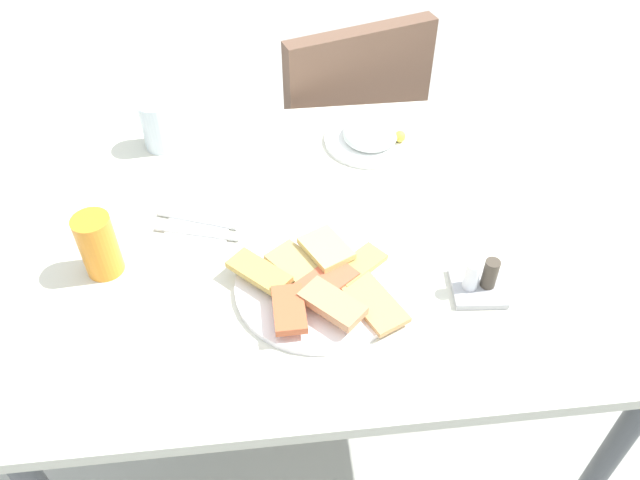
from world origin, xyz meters
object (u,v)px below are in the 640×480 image
(paper_napkin, at_px, (198,227))
(fork, at_px, (197,232))
(dining_table, at_px, (321,259))
(soda_can, at_px, (98,245))
(condiment_caddy, at_px, (479,282))
(drinking_glass, at_px, (158,125))
(dining_chair, at_px, (340,140))
(salad_plate_greens, at_px, (371,136))
(pide_platter, at_px, (319,283))
(spoon, at_px, (198,220))

(paper_napkin, distance_m, fork, 0.02)
(dining_table, bearing_deg, soda_can, -171.40)
(soda_can, height_order, condiment_caddy, soda_can)
(drinking_glass, distance_m, fork, 0.31)
(dining_table, bearing_deg, condiment_caddy, -35.55)
(dining_chair, xyz_separation_m, paper_napkin, (-0.36, -0.62, 0.26))
(soda_can, bearing_deg, salad_plate_greens, 31.57)
(salad_plate_greens, bearing_deg, pide_platter, -110.98)
(dining_table, relative_size, salad_plate_greens, 5.70)
(dining_chair, bearing_deg, drinking_glass, -142.94)
(soda_can, height_order, drinking_glass, soda_can)
(dining_table, bearing_deg, dining_chair, 78.86)
(fork, height_order, condiment_caddy, condiment_caddy)
(spoon, bearing_deg, drinking_glass, 129.38)
(dining_table, xyz_separation_m, spoon, (-0.24, 0.05, 0.09))
(dining_chair, distance_m, salad_plate_greens, 0.47)
(dining_table, relative_size, fork, 6.98)
(paper_napkin, bearing_deg, fork, -90.00)
(spoon, relative_size, condiment_caddy, 1.68)
(soda_can, xyz_separation_m, fork, (0.16, 0.07, -0.06))
(paper_napkin, relative_size, fork, 0.73)
(pide_platter, height_order, drinking_glass, drinking_glass)
(pide_platter, height_order, condiment_caddy, condiment_caddy)
(drinking_glass, distance_m, spoon, 0.28)
(pide_platter, bearing_deg, dining_table, 82.50)
(dining_chair, relative_size, salad_plate_greens, 4.37)
(dining_chair, bearing_deg, salad_plate_greens, -87.82)
(dining_table, xyz_separation_m, fork, (-0.24, 0.01, 0.09))
(dining_table, height_order, paper_napkin, paper_napkin)
(salad_plate_greens, relative_size, spoon, 1.24)
(pide_platter, bearing_deg, fork, 143.33)
(dining_chair, distance_m, paper_napkin, 0.76)
(pide_platter, bearing_deg, drinking_glass, 123.51)
(dining_table, relative_size, dining_chair, 1.30)
(dining_chair, xyz_separation_m, drinking_glass, (-0.45, -0.34, 0.32))
(salad_plate_greens, relative_size, soda_can, 1.67)
(drinking_glass, relative_size, condiment_caddy, 1.13)
(dining_table, xyz_separation_m, dining_chair, (0.13, 0.65, -0.18))
(salad_plate_greens, xyz_separation_m, drinking_glass, (-0.46, 0.04, 0.04))
(condiment_caddy, bearing_deg, pide_platter, 173.07)
(dining_chair, distance_m, fork, 0.78)
(dining_table, distance_m, spoon, 0.26)
(pide_platter, relative_size, soda_can, 2.51)
(paper_napkin, relative_size, spoon, 0.74)
(dining_chair, xyz_separation_m, fork, (-0.36, -0.63, 0.27))
(fork, bearing_deg, drinking_glass, 123.00)
(fork, bearing_deg, dining_table, 13.86)
(pide_platter, distance_m, condiment_caddy, 0.28)
(soda_can, relative_size, drinking_glass, 1.11)
(spoon, bearing_deg, condiment_caddy, -4.03)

